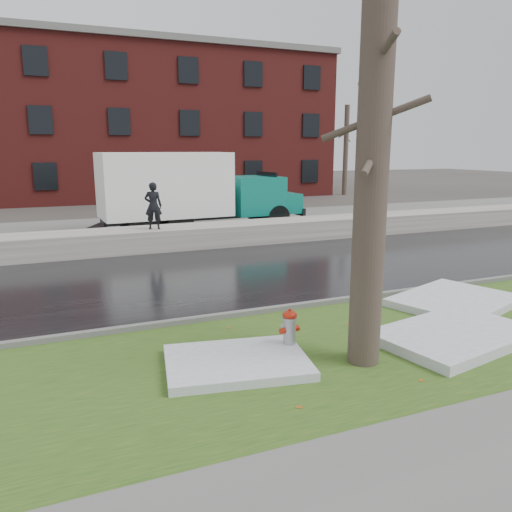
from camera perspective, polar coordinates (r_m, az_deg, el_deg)
name	(u,v)px	position (r m, az deg, el deg)	size (l,w,h in m)	color
ground	(313,326)	(9.91, 6.53, -7.92)	(120.00, 120.00, 0.00)	#47423D
verge	(348,348)	(8.91, 10.50, -10.28)	(60.00, 4.50, 0.04)	#254617
road	(234,273)	(13.83, -2.57, -1.97)	(60.00, 7.00, 0.03)	black
parking_lot	(166,229)	(21.86, -10.29, 3.09)	(60.00, 9.00, 0.03)	slate
curb	(290,308)	(10.72, 3.93, -5.91)	(60.00, 0.15, 0.14)	slate
snowbank	(192,236)	(17.68, -7.28, 2.25)	(60.00, 1.60, 0.75)	#BDB6AD
brick_building	(139,126)	(38.70, -13.26, 14.24)	(26.00, 12.00, 10.00)	maroon
bg_tree_center	(18,150)	(34.13, -25.54, 10.91)	(1.40, 1.62, 6.50)	brown
bg_tree_right	(346,149)	(38.14, 10.22, 11.90)	(1.40, 1.62, 6.50)	brown
fire_hydrant	(289,329)	(8.46, 3.83, -8.29)	(0.37, 0.32, 0.75)	#9A9DA2
tree	(372,161)	(7.70, 13.17, 10.48)	(1.25, 1.37, 6.29)	brown
box_truck	(190,190)	(20.81, -7.56, 7.47)	(9.82, 2.71, 3.26)	black
worker	(153,206)	(17.01, -11.66, 5.65)	(0.57, 0.37, 1.56)	black
snow_patch_near	(455,301)	(11.84, 21.79, -4.77)	(2.60, 2.00, 0.16)	silver
snow_patch_far	(237,362)	(8.01, -2.21, -12.02)	(2.20, 1.60, 0.14)	silver
snow_patch_side	(455,335)	(9.70, 21.75, -8.38)	(2.80, 1.80, 0.18)	silver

